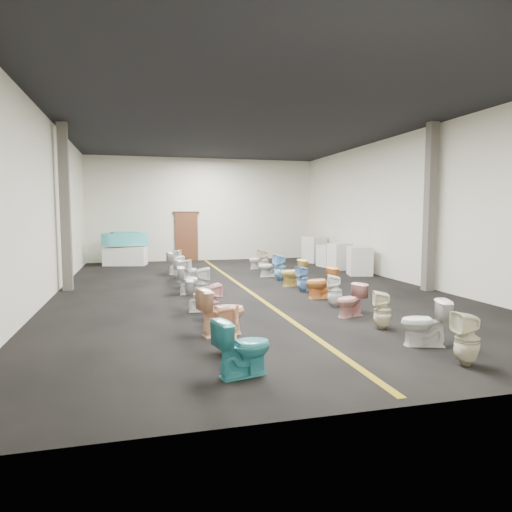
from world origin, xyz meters
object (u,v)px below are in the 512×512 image
at_px(toilet_left_3, 212,303).
at_px(appliance_crate_d, 314,250).
at_px(toilet_left_4, 202,295).
at_px(toilet_left_6, 192,280).
at_px(toilet_right_6, 303,279).
at_px(toilet_right_10, 264,261).
at_px(toilet_right_1, 425,323).
at_px(appliance_crate_b, 340,257).
at_px(toilet_right_7, 293,273).
at_px(toilet_right_5, 321,283).
at_px(toilet_right_11, 258,260).
at_px(toilet_right_9, 269,266).
at_px(toilet_right_3, 351,300).
at_px(appliance_crate_a, 360,261).
at_px(toilet_left_10, 178,263).
at_px(toilet_left_9, 178,267).
at_px(appliance_crate_c, 329,256).
at_px(toilet_right_2, 382,310).
at_px(toilet_left_0, 243,347).
at_px(toilet_right_8, 280,267).
at_px(toilet_right_4, 335,291).
at_px(toilet_left_11, 176,260).
at_px(toilet_left_1, 226,329).
at_px(bathtub, 125,239).
at_px(toilet_left_8, 186,271).
at_px(toilet_left_5, 202,284).
at_px(toilet_right_0, 467,339).
at_px(display_table, 125,256).
at_px(toilet_left_2, 222,311).
at_px(toilet_left_7, 184,274).

bearing_deg(toilet_left_3, appliance_crate_d, -50.12).
relative_size(toilet_left_4, toilet_left_6, 0.96).
height_order(toilet_right_6, toilet_right_10, toilet_right_10).
bearing_deg(toilet_right_1, appliance_crate_b, -179.55).
bearing_deg(toilet_right_7, toilet_right_5, -4.72).
bearing_deg(toilet_right_11, toilet_right_9, -6.61).
bearing_deg(toilet_right_3, toilet_left_4, -132.92).
height_order(toilet_right_1, toilet_right_11, toilet_right_1).
bearing_deg(toilet_left_4, appliance_crate_a, -50.96).
bearing_deg(toilet_left_4, appliance_crate_d, -32.20).
bearing_deg(toilet_left_4, toilet_left_10, 2.70).
bearing_deg(toilet_left_4, toilet_left_9, 3.73).
bearing_deg(toilet_right_3, appliance_crate_d, 143.39).
bearing_deg(appliance_crate_c, toilet_left_4, -130.83).
xyz_separation_m(toilet_left_10, toilet_right_2, (2.93, -8.52, -0.04)).
relative_size(appliance_crate_a, toilet_left_0, 1.26).
xyz_separation_m(toilet_left_9, toilet_right_8, (3.06, -1.24, 0.04)).
xyz_separation_m(toilet_right_4, toilet_right_5, (0.09, 1.02, 0.03)).
distance_m(toilet_left_6, toilet_right_3, 4.41).
distance_m(appliance_crate_a, toilet_left_11, 6.61).
bearing_deg(toilet_right_9, toilet_left_1, -17.81).
relative_size(bathtub, toilet_left_6, 2.50).
xyz_separation_m(toilet_left_8, toilet_right_5, (2.95, -3.47, 0.04)).
height_order(toilet_left_10, toilet_right_6, toilet_left_10).
bearing_deg(toilet_right_2, toilet_left_4, -108.15).
distance_m(appliance_crate_c, toilet_right_3, 8.75).
height_order(appliance_crate_b, toilet_right_6, appliance_crate_b).
bearing_deg(toilet_left_9, toilet_left_10, -24.73).
distance_m(appliance_crate_d, toilet_left_8, 7.26).
height_order(appliance_crate_c, toilet_right_11, appliance_crate_c).
height_order(appliance_crate_b, toilet_left_5, appliance_crate_b).
bearing_deg(toilet_left_4, toilet_left_5, -4.50).
relative_size(toilet_left_5, toilet_left_9, 1.11).
bearing_deg(toilet_right_8, bathtub, -157.78).
xyz_separation_m(bathtub, toilet_right_8, (4.80, -5.55, -0.66)).
distance_m(toilet_left_8, toilet_right_3, 6.14).
height_order(toilet_right_0, toilet_right_7, toilet_right_7).
bearing_deg(toilet_right_2, toilet_right_8, -159.88).
bearing_deg(toilet_left_6, toilet_right_7, -70.68).
distance_m(display_table, appliance_crate_d, 7.84).
height_order(toilet_left_6, toilet_right_3, toilet_left_6).
xyz_separation_m(appliance_crate_a, toilet_right_6, (-3.03, -2.63, -0.13)).
xyz_separation_m(toilet_left_2, toilet_right_4, (2.89, 1.72, -0.05)).
bearing_deg(toilet_left_7, toilet_left_4, -158.92).
height_order(toilet_left_0, toilet_right_4, toilet_left_0).
bearing_deg(toilet_left_1, toilet_left_8, 19.96).
height_order(display_table, appliance_crate_d, appliance_crate_d).
xyz_separation_m(bathtub, toilet_right_3, (4.67, -10.69, -0.74)).
xyz_separation_m(toilet_right_1, toilet_right_10, (-0.06, 9.34, 0.04)).
bearing_deg(toilet_right_11, toilet_right_4, -2.23).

